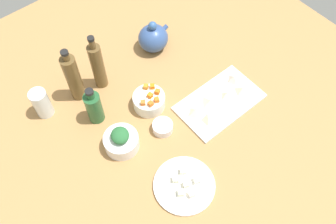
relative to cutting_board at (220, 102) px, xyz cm
name	(u,v)px	position (x,y,z in cm)	size (l,w,h in cm)	color
tabletop	(168,121)	(-21.23, 7.59, -2.00)	(190.00, 190.00, 3.00)	#A97B48
cutting_board	(220,102)	(0.00, 0.00, 0.00)	(34.84, 20.83, 1.00)	silver
plate_tofu	(184,185)	(-34.76, -17.84, 0.10)	(22.28, 22.28, 1.20)	white
bowl_greens	(121,142)	(-42.39, 9.48, 2.59)	(13.20, 13.20, 6.18)	white
bowl_carrots	(149,101)	(-22.98, 17.44, 2.53)	(12.95, 12.95, 6.06)	white
bowl_small_side	(163,127)	(-26.01, 5.07, 1.40)	(8.00, 8.00, 3.80)	white
teapot	(153,38)	(-2.03, 41.00, 5.68)	(15.05, 13.00, 15.34)	#34518B
bottle_0	(94,107)	(-42.71, 26.18, 7.17)	(6.36, 6.36, 18.29)	#275C32
bottle_1	(98,66)	(-31.62, 39.07, 11.31)	(5.28, 5.28, 27.64)	brown
bottle_2	(73,77)	(-42.30, 40.11, 11.34)	(5.90, 5.90, 26.86)	brown
drinking_glass_0	(42,103)	(-57.23, 41.45, 6.01)	(6.74, 6.74, 13.02)	white
carrot_cube_0	(152,86)	(-19.14, 19.93, 6.46)	(1.80, 1.80, 1.80)	orange
carrot_cube_1	(150,95)	(-22.55, 17.11, 6.46)	(1.80, 1.80, 1.80)	orange
carrot_cube_2	(157,92)	(-19.23, 16.64, 6.46)	(1.80, 1.80, 1.80)	orange
carrot_cube_3	(151,104)	(-24.78, 13.88, 6.46)	(1.80, 1.80, 1.80)	orange
carrot_cube_4	(145,87)	(-21.58, 21.53, 6.46)	(1.80, 1.80, 1.80)	orange
carrot_cube_5	(143,103)	(-26.82, 16.09, 6.46)	(1.80, 1.80, 1.80)	orange
carrot_cube_6	(157,100)	(-21.85, 13.77, 6.46)	(1.80, 1.80, 1.80)	orange
chopped_greens_mound	(120,135)	(-42.39, 9.48, 7.68)	(7.27, 6.75, 4.00)	#296635
tofu_cube_0	(176,179)	(-36.16, -14.63, 1.80)	(2.20, 2.20, 2.20)	#ECEDCB
tofu_cube_1	(197,180)	(-30.55, -19.69, 1.80)	(2.20, 2.20, 2.20)	white
tofu_cube_2	(183,171)	(-32.03, -13.94, 1.80)	(2.20, 2.20, 2.20)	white
tofu_cube_3	(181,193)	(-37.97, -19.59, 1.80)	(2.20, 2.20, 2.20)	#EBEECD
tofu_cube_4	(186,184)	(-34.51, -18.41, 1.80)	(2.20, 2.20, 2.20)	white
tofu_cube_5	(191,194)	(-35.37, -22.26, 1.80)	(2.20, 2.20, 2.20)	white
dumpling_0	(210,102)	(-3.75, 1.85, 1.53)	(5.80, 5.77, 2.07)	beige
dumpling_1	(195,112)	(-11.67, 2.10, 1.80)	(5.30, 4.69, 2.59)	beige
dumpling_2	(208,118)	(-9.98, -3.31, 2.00)	(4.31, 3.87, 3.00)	beige
dumpling_3	(233,79)	(11.67, 4.04, 1.95)	(4.29, 4.01, 2.91)	beige
dumpling_4	(227,95)	(3.76, 0.00, 1.82)	(4.37, 3.79, 2.64)	beige
dumpling_5	(242,90)	(10.20, -2.27, 1.80)	(4.60, 4.51, 2.59)	beige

